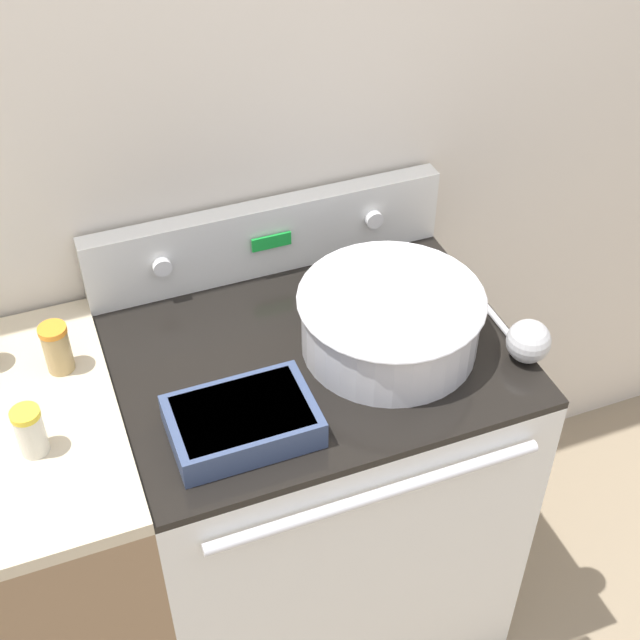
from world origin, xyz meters
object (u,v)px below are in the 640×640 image
spice_jar_orange_cap (57,348)px  spice_jar_yellow_cap (30,431)px  ladle (526,339)px  mixing_bowl (390,318)px  casserole_dish (242,420)px

spice_jar_orange_cap → spice_jar_yellow_cap: spice_jar_orange_cap is taller
ladle → spice_jar_orange_cap: 0.93m
spice_jar_yellow_cap → spice_jar_orange_cap: bearing=68.9°
ladle → spice_jar_orange_cap: (-0.88, 0.29, 0.02)m
ladle → spice_jar_yellow_cap: size_ratio=3.16×
mixing_bowl → casserole_dish: 0.37m
mixing_bowl → spice_jar_yellow_cap: (-0.71, -0.04, -0.01)m
mixing_bowl → spice_jar_yellow_cap: 0.72m
casserole_dish → spice_jar_orange_cap: bearing=135.5°
ladle → spice_jar_yellow_cap: bearing=174.9°
ladle → spice_jar_yellow_cap: 0.96m
spice_jar_orange_cap → spice_jar_yellow_cap: bearing=-111.1°
casserole_dish → ladle: size_ratio=0.84×
mixing_bowl → spice_jar_yellow_cap: mixing_bowl is taller
mixing_bowl → ladle: (0.24, -0.12, -0.03)m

